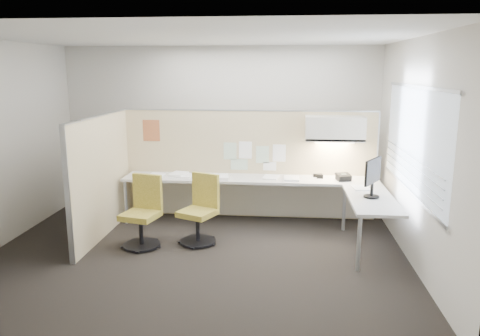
# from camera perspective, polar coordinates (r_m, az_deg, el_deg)

# --- Properties ---
(floor) EXTENTS (5.50, 4.50, 0.01)m
(floor) POSITION_cam_1_polar(r_m,az_deg,el_deg) (6.47, -5.05, -10.01)
(floor) COLOR black
(floor) RESTS_ON ground
(ceiling) EXTENTS (5.50, 4.50, 0.01)m
(ceiling) POSITION_cam_1_polar(r_m,az_deg,el_deg) (6.01, -5.57, 15.69)
(ceiling) COLOR white
(ceiling) RESTS_ON wall_back
(wall_back) EXTENTS (5.50, 0.02, 2.80)m
(wall_back) POSITION_cam_1_polar(r_m,az_deg,el_deg) (8.28, -2.41, 4.97)
(wall_back) COLOR beige
(wall_back) RESTS_ON ground
(wall_front) EXTENTS (5.50, 0.02, 2.80)m
(wall_front) POSITION_cam_1_polar(r_m,az_deg,el_deg) (3.94, -11.36, -3.15)
(wall_front) COLOR beige
(wall_front) RESTS_ON ground
(wall_right) EXTENTS (0.02, 4.50, 2.80)m
(wall_right) POSITION_cam_1_polar(r_m,az_deg,el_deg) (6.19, 20.59, 1.81)
(wall_right) COLOR beige
(wall_right) RESTS_ON ground
(window_pane) EXTENTS (0.01, 2.80, 1.30)m
(window_pane) POSITION_cam_1_polar(r_m,az_deg,el_deg) (6.16, 20.47, 3.19)
(window_pane) COLOR #99A6B2
(window_pane) RESTS_ON wall_right
(partition_back) EXTENTS (4.10, 0.06, 1.75)m
(partition_back) POSITION_cam_1_polar(r_m,az_deg,el_deg) (7.67, 1.04, 0.43)
(partition_back) COLOR #CDB98E
(partition_back) RESTS_ON floor
(partition_left) EXTENTS (0.06, 2.20, 1.75)m
(partition_left) POSITION_cam_1_polar(r_m,az_deg,el_deg) (7.08, -16.48, -1.05)
(partition_left) COLOR #CDB98E
(partition_left) RESTS_ON floor
(desk) EXTENTS (4.00, 2.07, 0.73)m
(desk) POSITION_cam_1_polar(r_m,az_deg,el_deg) (7.25, 3.74, -2.49)
(desk) COLOR beige
(desk) RESTS_ON floor
(overhead_bin) EXTENTS (0.90, 0.36, 0.38)m
(overhead_bin) POSITION_cam_1_polar(r_m,az_deg,el_deg) (7.37, 11.48, 4.73)
(overhead_bin) COLOR beige
(overhead_bin) RESTS_ON partition_back
(task_light_strip) EXTENTS (0.60, 0.06, 0.02)m
(task_light_strip) POSITION_cam_1_polar(r_m,az_deg,el_deg) (7.40, 11.41, 3.12)
(task_light_strip) COLOR #FFEABF
(task_light_strip) RESTS_ON overhead_bin
(pinned_papers) EXTENTS (1.01, 0.00, 0.47)m
(pinned_papers) POSITION_cam_1_polar(r_m,az_deg,el_deg) (7.60, 1.62, 1.54)
(pinned_papers) COLOR #8CBF8C
(pinned_papers) RESTS_ON partition_back
(poster) EXTENTS (0.28, 0.00, 0.35)m
(poster) POSITION_cam_1_polar(r_m,az_deg,el_deg) (7.83, -10.76, 4.51)
(poster) COLOR orange
(poster) RESTS_ON partition_back
(chair_left) EXTENTS (0.55, 0.56, 0.97)m
(chair_left) POSITION_cam_1_polar(r_m,az_deg,el_deg) (6.61, -11.74, -5.51)
(chair_left) COLOR black
(chair_left) RESTS_ON floor
(chair_right) EXTENTS (0.59, 0.60, 0.96)m
(chair_right) POSITION_cam_1_polar(r_m,az_deg,el_deg) (6.62, -4.87, -5.32)
(chair_right) COLOR black
(chair_right) RESTS_ON floor
(monitor) EXTENTS (0.28, 0.45, 0.52)m
(monitor) POSITION_cam_1_polar(r_m,az_deg,el_deg) (6.42, 15.87, -0.88)
(monitor) COLOR black
(monitor) RESTS_ON desk
(phone) EXTENTS (0.25, 0.24, 0.12)m
(phone) POSITION_cam_1_polar(r_m,az_deg,el_deg) (7.35, 12.46, -1.10)
(phone) COLOR black
(phone) RESTS_ON desk
(stapler) EXTENTS (0.15, 0.07, 0.05)m
(stapler) POSITION_cam_1_polar(r_m,az_deg,el_deg) (7.52, 9.44, -0.89)
(stapler) COLOR black
(stapler) RESTS_ON desk
(tape_dispenser) EXTENTS (0.11, 0.07, 0.06)m
(tape_dispenser) POSITION_cam_1_polar(r_m,az_deg,el_deg) (7.43, 9.73, -1.02)
(tape_dispenser) COLOR black
(tape_dispenser) RESTS_ON desk
(coat_hook) EXTENTS (0.18, 0.41, 1.25)m
(coat_hook) POSITION_cam_1_polar(r_m,az_deg,el_deg) (6.34, -19.91, 2.36)
(coat_hook) COLOR silver
(coat_hook) RESTS_ON partition_left
(paper_stack_0) EXTENTS (0.24, 0.31, 0.03)m
(paper_stack_0) POSITION_cam_1_polar(r_m,az_deg,el_deg) (7.57, -10.14, -0.92)
(paper_stack_0) COLOR white
(paper_stack_0) RESTS_ON desk
(paper_stack_1) EXTENTS (0.24, 0.31, 0.02)m
(paper_stack_1) POSITION_cam_1_polar(r_m,az_deg,el_deg) (7.53, -6.74, -0.92)
(paper_stack_1) COLOR white
(paper_stack_1) RESTS_ON desk
(paper_stack_2) EXTENTS (0.27, 0.33, 0.05)m
(paper_stack_2) POSITION_cam_1_polar(r_m,az_deg,el_deg) (7.30, -2.35, -1.14)
(paper_stack_2) COLOR white
(paper_stack_2) RESTS_ON desk
(paper_stack_3) EXTENTS (0.27, 0.33, 0.02)m
(paper_stack_3) POSITION_cam_1_polar(r_m,az_deg,el_deg) (7.39, 3.78, -1.12)
(paper_stack_3) COLOR white
(paper_stack_3) RESTS_ON desk
(paper_stack_4) EXTENTS (0.23, 0.30, 0.03)m
(paper_stack_4) POSITION_cam_1_polar(r_m,az_deg,el_deg) (7.30, 6.31, -1.28)
(paper_stack_4) COLOR white
(paper_stack_4) RESTS_ON desk
(paper_stack_5) EXTENTS (0.26, 0.32, 0.02)m
(paper_stack_5) POSITION_cam_1_polar(r_m,az_deg,el_deg) (6.94, 14.49, -2.36)
(paper_stack_5) COLOR white
(paper_stack_5) RESTS_ON desk
(paper_stack_6) EXTENTS (0.29, 0.35, 0.04)m
(paper_stack_6) POSITION_cam_1_polar(r_m,az_deg,el_deg) (7.58, -7.52, -0.75)
(paper_stack_6) COLOR white
(paper_stack_6) RESTS_ON desk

